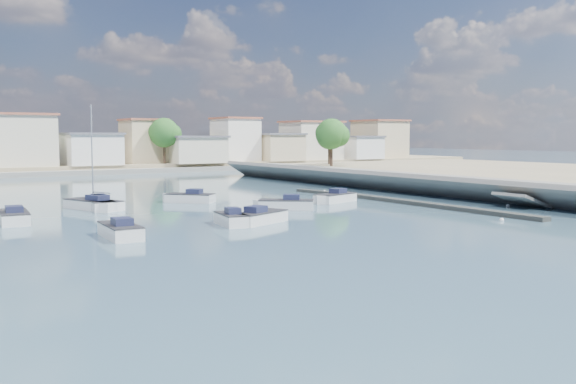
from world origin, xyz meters
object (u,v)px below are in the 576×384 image
object	(u,v)px
motorboat_g	(100,206)
motorboat_h	(262,218)
motorboat_a	(119,231)
motorboat_f	(188,198)
motorboat_e	(14,217)
motorboat_d	(334,198)
motorboat_b	(230,219)
motorboat_c	(283,205)
sailboat	(91,204)

from	to	relation	value
motorboat_g	motorboat_h	xyz separation A→B (m)	(7.47, -14.14, -0.00)
motorboat_a	motorboat_f	bearing A→B (deg)	55.12
motorboat_e	motorboat_d	bearing A→B (deg)	-1.94
motorboat_a	motorboat_f	size ratio (longest dim) A/B	1.14
motorboat_d	motorboat_g	world-z (taller)	same
motorboat_a	motorboat_g	world-z (taller)	same
motorboat_b	motorboat_g	world-z (taller)	same
motorboat_c	motorboat_h	size ratio (longest dim) A/B	0.93
motorboat_d	motorboat_g	xyz separation A→B (m)	(-20.17, 5.48, 0.00)
motorboat_g	motorboat_h	world-z (taller)	same
motorboat_e	motorboat_f	distance (m)	17.40
motorboat_d	motorboat_f	world-z (taller)	same
motorboat_c	motorboat_f	world-z (taller)	same
motorboat_c	motorboat_h	distance (m)	8.58
motorboat_a	motorboat_c	size ratio (longest dim) A/B	1.07
motorboat_g	motorboat_d	bearing A→B (deg)	-15.20
motorboat_c	motorboat_d	world-z (taller)	same
motorboat_f	sailboat	bearing A→B (deg)	-174.42
motorboat_f	sailboat	world-z (taller)	sailboat
motorboat_f	motorboat_h	xyz separation A→B (m)	(-1.21, -16.00, 0.00)
sailboat	motorboat_g	bearing A→B (deg)	-63.49
motorboat_d	sailboat	distance (m)	21.64
motorboat_d	motorboat_e	xyz separation A→B (m)	(-27.67, 0.94, 0.00)
motorboat_c	motorboat_f	bearing A→B (deg)	115.23
motorboat_b	motorboat_a	bearing A→B (deg)	-171.25
motorboat_e	motorboat_h	distance (m)	17.77
motorboat_d	motorboat_e	distance (m)	27.68
motorboat_c	motorboat_e	bearing A→B (deg)	171.16
motorboat_g	sailboat	size ratio (longest dim) A/B	0.60
motorboat_a	motorboat_h	distance (m)	10.67
motorboat_d	motorboat_g	distance (m)	20.90
motorboat_h	motorboat_c	bearing A→B (deg)	47.93
sailboat	motorboat_f	bearing A→B (deg)	5.58
motorboat_d	motorboat_h	world-z (taller)	same
motorboat_h	sailboat	xyz separation A→B (m)	(-7.95, 15.11, 0.03)
motorboat_a	motorboat_h	size ratio (longest dim) A/B	1.00
motorboat_f	motorboat_h	distance (m)	16.05
motorboat_a	motorboat_d	bearing A→B (deg)	22.45
motorboat_h	sailboat	size ratio (longest dim) A/B	0.57
motorboat_b	motorboat_e	distance (m)	15.66
motorboat_e	motorboat_g	world-z (taller)	same
motorboat_a	motorboat_e	distance (m)	11.43
motorboat_b	motorboat_g	xyz separation A→B (m)	(-5.10, 13.85, 0.00)
motorboat_a	motorboat_f	distance (m)	20.71
motorboat_a	motorboat_h	xyz separation A→B (m)	(10.63, 0.98, -0.00)
motorboat_d	motorboat_f	size ratio (longest dim) A/B	1.16
motorboat_a	sailboat	bearing A→B (deg)	80.56
motorboat_c	motorboat_d	xyz separation A→B (m)	(6.95, 2.29, -0.00)
motorboat_d	motorboat_h	bearing A→B (deg)	-145.73
motorboat_e	sailboat	bearing A→B (deg)	38.19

